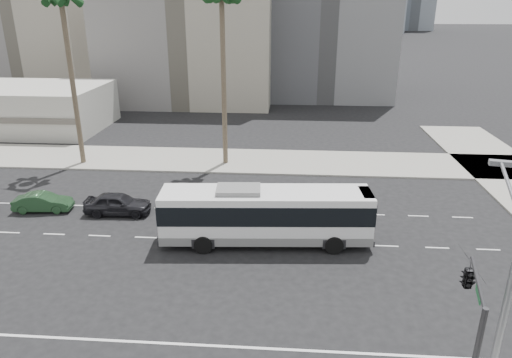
# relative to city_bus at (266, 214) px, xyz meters

# --- Properties ---
(ground) EXTENTS (700.00, 700.00, 0.00)m
(ground) POSITION_rel_city_bus_xyz_m (-1.59, 0.01, -1.91)
(ground) COLOR black
(ground) RESTS_ON ground
(sidewalk_north) EXTENTS (120.00, 7.00, 0.15)m
(sidewalk_north) POSITION_rel_city_bus_xyz_m (-1.59, 15.51, -1.84)
(sidewalk_north) COLOR gray
(sidewalk_north) RESTS_ON ground
(commercial_low) EXTENTS (22.00, 12.16, 5.00)m
(commercial_low) POSITION_rel_city_bus_xyz_m (-31.59, 26.00, 0.59)
(commercial_low) COLOR #B1AFA5
(commercial_low) RESTS_ON ground
(midrise_beige_west) EXTENTS (24.00, 18.00, 18.00)m
(midrise_beige_west) POSITION_rel_city_bus_xyz_m (-13.59, 45.01, 7.09)
(midrise_beige_west) COLOR gray
(midrise_beige_west) RESTS_ON ground
(midrise_gray_center) EXTENTS (20.00, 20.00, 26.00)m
(midrise_gray_center) POSITION_rel_city_bus_xyz_m (6.41, 52.01, 11.09)
(midrise_gray_center) COLOR #56575B
(midrise_gray_center) RESTS_ON ground
(midrise_beige_far) EXTENTS (18.00, 16.00, 15.00)m
(midrise_beige_far) POSITION_rel_city_bus_xyz_m (-39.59, 50.01, 5.59)
(midrise_beige_far) COLOR gray
(midrise_beige_far) RESTS_ON ground
(city_bus) EXTENTS (12.83, 3.68, 3.64)m
(city_bus) POSITION_rel_city_bus_xyz_m (0.00, 0.00, 0.00)
(city_bus) COLOR silver
(city_bus) RESTS_ON ground
(car_a) EXTENTS (2.00, 4.63, 1.56)m
(car_a) POSITION_rel_city_bus_xyz_m (-10.53, 3.37, -1.13)
(car_a) COLOR black
(car_a) RESTS_ON ground
(car_b) EXTENTS (1.80, 4.11, 1.32)m
(car_b) POSITION_rel_city_bus_xyz_m (-16.03, 3.48, -1.25)
(car_b) COLOR #214426
(car_b) RESTS_ON ground
(streetlight_corner) EXTENTS (1.28, 4.07, 8.76)m
(streetlight_corner) POSITION_rel_city_bus_xyz_m (7.90, -13.02, 3.01)
(streetlight_corner) COLOR slate
(streetlight_corner) RESTS_ON ground
(traffic_signal) EXTENTS (2.71, 3.69, 5.82)m
(traffic_signal) POSITION_rel_city_bus_xyz_m (7.55, -11.43, 2.94)
(traffic_signal) COLOR #262628
(traffic_signal) RESTS_ON ground
(palm_mid) EXTENTS (5.07, 5.07, 15.66)m
(palm_mid) POSITION_rel_city_bus_xyz_m (-17.62, 13.81, 12.17)
(palm_mid) COLOR brown
(palm_mid) RESTS_ON ground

